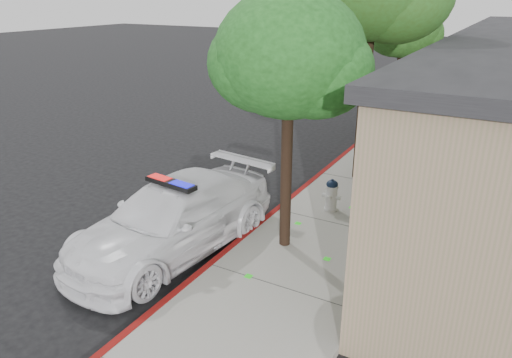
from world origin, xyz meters
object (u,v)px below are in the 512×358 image
object	(u,v)px
police_car	(173,218)
fire_hydrant	(331,195)
street_tree_far	(404,30)
street_tree_near	(289,61)

from	to	relation	value
police_car	fire_hydrant	distance (m)	4.07
police_car	street_tree_far	world-z (taller)	street_tree_far
fire_hydrant	street_tree_near	bearing A→B (deg)	-95.03
street_tree_near	police_car	bearing A→B (deg)	-151.31
street_tree_near	street_tree_far	world-z (taller)	street_tree_near
police_car	fire_hydrant	bearing A→B (deg)	61.23
police_car	street_tree_far	size ratio (longest dim) A/B	1.07
fire_hydrant	police_car	bearing A→B (deg)	-124.04
street_tree_far	fire_hydrant	bearing A→B (deg)	-86.37
street_tree_near	fire_hydrant	bearing A→B (deg)	83.28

